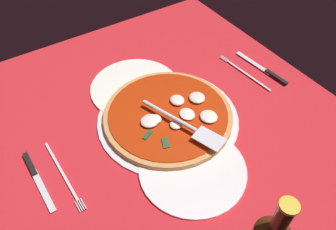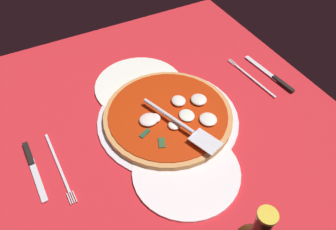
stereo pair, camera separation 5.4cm
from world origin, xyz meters
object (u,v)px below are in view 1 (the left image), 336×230
pizza (169,115)px  place_setting_near (49,176)px  pizza_server (184,124)px  dinner_plate_left (135,88)px  place_setting_far (255,72)px  dinner_plate_right (193,169)px

pizza → place_setting_near: (-0.16, -32.87, -1.54)cm
pizza → place_setting_near: 32.91cm
pizza_server → place_setting_near: bearing=-121.3°
dinner_plate_left → pizza_server: bearing=4.5°
pizza → place_setting_far: size_ratio=1.55×
dinner_plate_right → pizza: 17.09cm
dinner_plate_left → pizza_server: size_ratio=1.10×
place_setting_far → dinner_plate_left: bearing=63.2°
pizza → pizza_server: size_ratio=1.45×
dinner_plate_right → place_setting_near: bearing=-120.1°
dinner_plate_left → dinner_plate_right: (32.16, -2.57, 0.00)cm
place_setting_far → pizza_server: bearing=99.4°
dinner_plate_right → place_setting_near: size_ratio=1.15×
pizza → pizza_server: pizza_server is taller
dinner_plate_left → pizza: pizza is taller
place_setting_near → place_setting_far: (-1.51, 65.68, -0.01)cm
pizza → place_setting_near: pizza is taller
pizza_server → place_setting_near: 33.96cm
dinner_plate_left → place_setting_near: bearing=-63.7°
dinner_plate_left → pizza: (15.64, 1.57, 1.40)cm
dinner_plate_left → place_setting_far: 37.11cm
dinner_plate_right → pizza_server: bearing=156.7°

